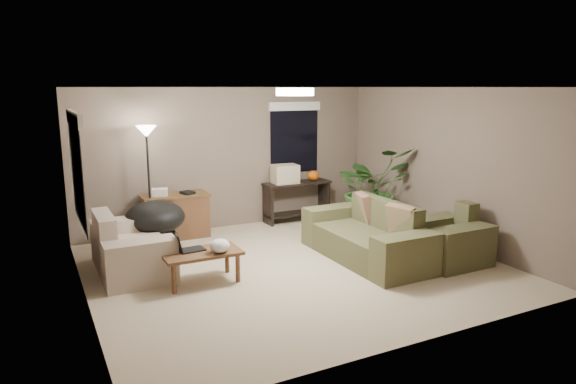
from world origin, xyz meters
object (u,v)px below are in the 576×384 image
floor_lamp (147,146)px  cat_scratching_post (372,216)px  armchair (447,242)px  houseplant (371,197)px  main_sofa (368,239)px  coffee_table (201,256)px  loveseat (129,251)px  desk (176,216)px  console_table (297,198)px  papasan_chair (156,223)px

floor_lamp → cat_scratching_post: bearing=-12.9°
armchair → houseplant: houseplant is taller
main_sofa → cat_scratching_post: size_ratio=4.40×
coffee_table → loveseat: bearing=131.8°
loveseat → coffee_table: loveseat is taller
desk → console_table: size_ratio=0.85×
desk → papasan_chair: 0.77m
armchair → papasan_chair: 4.37m
main_sofa → desk: size_ratio=2.00×
desk → papasan_chair: bearing=-128.3°
console_table → floor_lamp: 3.02m
floor_lamp → loveseat: bearing=-115.4°
armchair → cat_scratching_post: (0.14, 2.01, -0.08)m
desk → cat_scratching_post: 3.48m
main_sofa → armchair: 1.14m
main_sofa → floor_lamp: size_ratio=1.15×
coffee_table → papasan_chair: bearing=98.7°
main_sofa → houseplant: 1.67m
coffee_table → main_sofa: bearing=-4.2°
loveseat → cat_scratching_post: size_ratio=3.20×
loveseat → console_table: size_ratio=1.23×
armchair → floor_lamp: floor_lamp is taller
papasan_chair → houseplant: size_ratio=0.67×
console_table → main_sofa: bearing=-92.2°
loveseat → floor_lamp: 1.85m
papasan_chair → coffee_table: bearing=-81.3°
houseplant → papasan_chair: bearing=173.5°
armchair → coffee_table: bearing=166.3°
desk → papasan_chair: size_ratio=1.10×
console_table → floor_lamp: size_ratio=0.68×
houseplant → cat_scratching_post: houseplant is taller
cat_scratching_post → armchair: bearing=-94.1°
armchair → console_table: (-0.85, 3.05, 0.14)m
main_sofa → floor_lamp: (-2.69, 2.22, 1.30)m
main_sofa → console_table: 2.41m
coffee_table → console_table: bearing=40.7°
main_sofa → floor_lamp: 3.72m
floor_lamp → coffee_table: bearing=-84.4°
cat_scratching_post → papasan_chair: bearing=174.4°
papasan_chair → floor_lamp: floor_lamp is taller
coffee_table → desk: size_ratio=0.91×
floor_lamp → houseplant: floor_lamp is taller
coffee_table → cat_scratching_post: cat_scratching_post is taller
console_table → papasan_chair: (-2.81, -0.68, 0.03)m
houseplant → main_sofa: bearing=-127.5°
loveseat → console_table: 3.61m
loveseat → papasan_chair: bearing=52.9°
console_table → papasan_chair: size_ratio=1.30×
console_table → desk: bearing=-178.2°
loveseat → cat_scratching_post: 4.34m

